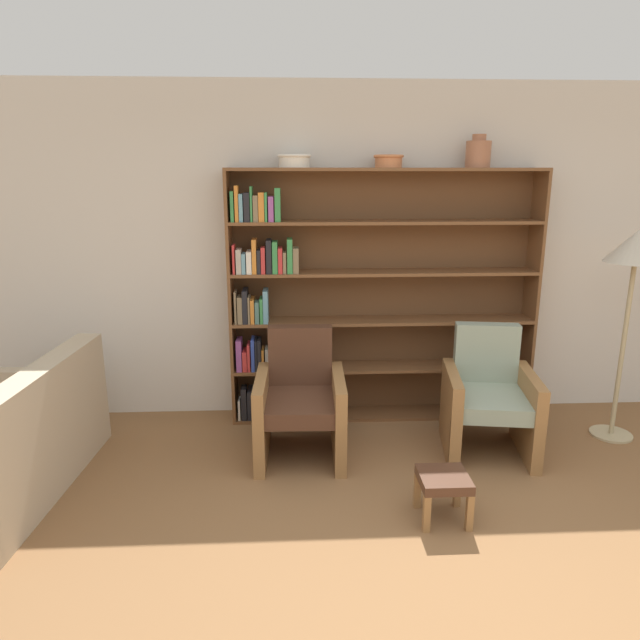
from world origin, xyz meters
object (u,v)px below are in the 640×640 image
at_px(couch, 6,450).
at_px(armchair_cushioned, 489,399).
at_px(bookshelf, 354,299).
at_px(bowl_brass, 388,160).
at_px(footstool, 444,484).
at_px(armchair_leather, 300,402).
at_px(bowl_terracotta, 294,160).
at_px(vase_tall, 478,153).
at_px(floor_lamp, 635,257).

xyz_separation_m(couch, armchair_cushioned, (3.33, 0.45, 0.11)).
height_order(bookshelf, armchair_cushioned, bookshelf).
bearing_deg(bowl_brass, footstool, -85.04).
xyz_separation_m(couch, armchair_leather, (1.92, 0.45, 0.11)).
relative_size(bookshelf, couch, 1.48).
height_order(bookshelf, bowl_terracotta, bowl_terracotta).
height_order(bowl_terracotta, armchair_leather, bowl_terracotta).
relative_size(bowl_brass, vase_tall, 0.94).
relative_size(vase_tall, armchair_cushioned, 0.27).
xyz_separation_m(bowl_terracotta, armchair_leather, (0.02, -0.65, -1.73)).
bearing_deg(vase_tall, floor_lamp, -24.46).
relative_size(bowl_terracotta, footstool, 0.89).
bearing_deg(armchair_cushioned, floor_lamp, -162.69).
relative_size(bookshelf, vase_tall, 10.00).
height_order(vase_tall, armchair_leather, vase_tall).
bearing_deg(floor_lamp, armchair_cushioned, -171.37).
height_order(vase_tall, armchair_cushioned, vase_tall).
distance_m(bowl_brass, footstool, 2.45).
xyz_separation_m(vase_tall, armchair_cushioned, (-0.01, -0.65, -1.78)).
bearing_deg(bowl_brass, bowl_terracotta, 180.00).
height_order(floor_lamp, footstool, floor_lamp).
xyz_separation_m(bowl_brass, couch, (-2.63, -1.10, -1.84)).
relative_size(bowl_brass, footstool, 0.80).
bearing_deg(armchair_leather, bowl_terracotta, -86.82).
distance_m(bowl_brass, vase_tall, 0.71).
bearing_deg(bookshelf, bowl_terracotta, -177.43).
height_order(armchair_cushioned, footstool, armchair_cushioned).
bearing_deg(vase_tall, footstool, -110.32).
relative_size(bowl_brass, armchair_leather, 0.26).
height_order(couch, armchair_leather, armchair_leather).
bearing_deg(footstool, floor_lamp, 32.54).
relative_size(couch, armchair_cushioned, 1.84).
bearing_deg(armchair_leather, bowl_brass, -136.05).
bearing_deg(armchair_cushioned, bookshelf, -26.77).
distance_m(armchair_leather, armchair_cushioned, 1.41).
relative_size(couch, armchair_leather, 1.84).
distance_m(armchair_leather, floor_lamp, 2.70).
distance_m(couch, footstool, 2.80).
bearing_deg(armchair_leather, vase_tall, -153.83).
bearing_deg(armchair_cushioned, bowl_brass, -34.46).
bearing_deg(bookshelf, armchair_cushioned, -35.44).
xyz_separation_m(bookshelf, floor_lamp, (2.03, -0.51, 0.41)).
height_order(bowl_brass, couch, bowl_brass).
bearing_deg(bowl_terracotta, footstool, -60.67).
bearing_deg(bowl_brass, couch, -157.26).
bearing_deg(bookshelf, armchair_leather, -124.30).
bearing_deg(vase_tall, bookshelf, 178.70).
height_order(couch, armchair_cushioned, armchair_cushioned).
bearing_deg(couch, bowl_brass, -63.62).
bearing_deg(bookshelf, bowl_brass, -4.92).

